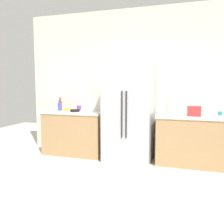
{
  "coord_description": "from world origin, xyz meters",
  "views": [
    {
      "loc": [
        1.07,
        -2.89,
        1.46
      ],
      "look_at": [
        -0.01,
        0.51,
        1.06
      ],
      "focal_mm": 39.12,
      "sensor_mm": 36.0,
      "label": 1
    }
  ],
  "objects": [
    {
      "name": "ground_plane",
      "position": [
        0.0,
        0.0,
        0.0
      ],
      "size": [
        9.99,
        9.99,
        0.0
      ],
      "primitive_type": "plane",
      "color": "beige"
    },
    {
      "name": "kitchen_back_panel",
      "position": [
        0.0,
        2.05,
        1.48
      ],
      "size": [
        4.7,
        0.1,
        2.97
      ],
      "primitive_type": "cube",
      "color": "silver",
      "rests_on": "ground_plane"
    },
    {
      "name": "counter_left",
      "position": [
        -1.2,
        1.68,
        0.45
      ],
      "size": [
        1.28,
        0.63,
        0.9
      ],
      "color": "tan",
      "rests_on": "ground_plane"
    },
    {
      "name": "counter_right",
      "position": [
        1.29,
        1.68,
        0.45
      ],
      "size": [
        1.58,
        0.63,
        0.9
      ],
      "color": "tan",
      "rests_on": "ground_plane"
    },
    {
      "name": "refrigerator",
      "position": [
        -0.03,
        1.62,
        0.93
      ],
      "size": [
        0.9,
        0.73,
        1.86
      ],
      "color": "#B7BABF",
      "rests_on": "ground_plane"
    },
    {
      "name": "toaster",
      "position": [
        1.16,
        1.62,
        0.99
      ],
      "size": [
        0.23,
        0.15,
        0.18
      ],
      "primitive_type": "cube",
      "color": "red",
      "rests_on": "counter_right"
    },
    {
      "name": "rice_cooker",
      "position": [
        0.79,
        1.63,
        1.07
      ],
      "size": [
        0.24,
        0.24,
        0.33
      ],
      "color": "white",
      "rests_on": "counter_right"
    },
    {
      "name": "bottle_a",
      "position": [
        -1.62,
        1.83,
        1.01
      ],
      "size": [
        0.08,
        0.08,
        0.27
      ],
      "color": "red",
      "rests_on": "counter_left"
    },
    {
      "name": "bottle_b",
      "position": [
        -1.58,
        1.72,
        0.99
      ],
      "size": [
        0.07,
        0.07,
        0.22
      ],
      "color": "blue",
      "rests_on": "counter_left"
    },
    {
      "name": "cup_a",
      "position": [
        -1.19,
        1.86,
        0.96
      ],
      "size": [
        0.1,
        0.1,
        0.11
      ],
      "primitive_type": "cylinder",
      "color": "purple",
      "rests_on": "counter_left"
    },
    {
      "name": "cup_b",
      "position": [
        0.9,
        1.86,
        0.96
      ],
      "size": [
        0.09,
        0.09,
        0.11
      ],
      "primitive_type": "cylinder",
      "color": "white",
      "rests_on": "counter_right"
    },
    {
      "name": "cup_c",
      "position": [
        1.61,
        1.87,
        0.94
      ],
      "size": [
        0.08,
        0.08,
        0.07
      ],
      "primitive_type": "cylinder",
      "color": "teal",
      "rests_on": "counter_right"
    },
    {
      "name": "bowl_a",
      "position": [
        -1.17,
        1.62,
        0.93
      ],
      "size": [
        0.19,
        0.19,
        0.05
      ],
      "primitive_type": "cylinder",
      "color": "black",
      "rests_on": "counter_left"
    },
    {
      "name": "bowl_b",
      "position": [
        -1.44,
        1.79,
        0.93
      ],
      "size": [
        0.16,
        0.16,
        0.05
      ],
      "primitive_type": "cylinder",
      "color": "yellow",
      "rests_on": "counter_left"
    }
  ]
}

